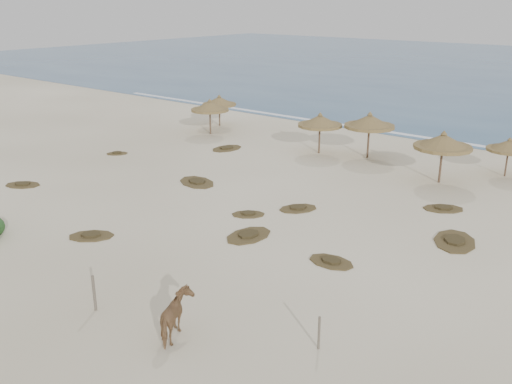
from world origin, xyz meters
TOP-DOWN VIEW (x-y plane):
  - ground at (0.00, 0.00)m, footprint 160.00×160.00m
  - foam_line at (0.00, 26.00)m, footprint 70.00×0.60m
  - palapa_0 at (-15.57, 19.19)m, footprint 3.64×3.64m
  - palapa_1 at (-14.10, 16.50)m, footprint 3.18×3.18m
  - palapa_2 at (-0.85, 17.99)m, footprint 3.53×3.53m
  - palapa_3 at (-4.09, 16.95)m, footprint 3.56×3.56m
  - palapa_4 at (5.10, 15.74)m, footprint 4.31×4.31m
  - palapa_5 at (7.72, 19.49)m, footprint 2.68×2.68m
  - horse at (5.02, -5.22)m, footprint 1.61×1.94m
  - fence_post_near at (1.59, -5.84)m, footprint 0.11×0.11m
  - fence_post_far at (8.86, -2.89)m, footprint 0.11×0.11m
  - scrub_0 at (-13.37, -0.05)m, footprint 2.44×2.18m
  - scrub_1 at (-5.88, 6.67)m, footprint 3.09×2.46m
  - scrub_2 at (-0.18, 4.55)m, footprint 1.95×1.90m
  - scrub_3 at (1.27, 6.80)m, footprint 2.16×2.41m
  - scrub_4 at (5.93, 2.54)m, footprint 1.99×1.32m
  - scrub_5 at (9.08, 7.78)m, footprint 2.66×3.22m
  - scrub_6 at (-9.84, 13.71)m, footprint 1.78×2.58m
  - scrub_7 at (7.07, 11.50)m, footprint 2.45×2.30m
  - scrub_8 at (-14.84, 7.83)m, footprint 1.68×1.71m
  - scrub_9 at (1.55, 2.50)m, footprint 1.71×2.53m
  - scrub_11 at (-3.97, -2.06)m, footprint 2.44×2.37m

SIDE VIEW (x-z plane):
  - ground at x=0.00m, z-range 0.00..0.00m
  - foam_line at x=0.00m, z-range 0.00..0.01m
  - scrub_9 at x=1.55m, z-range -0.03..0.13m
  - scrub_0 at x=-13.37m, z-range -0.03..0.13m
  - scrub_1 at x=-5.88m, z-range -0.03..0.13m
  - scrub_2 at x=-0.18m, z-range -0.03..0.13m
  - scrub_3 at x=1.27m, z-range -0.03..0.13m
  - scrub_4 at x=5.93m, z-range -0.03..0.13m
  - scrub_5 at x=9.08m, z-range -0.03..0.13m
  - scrub_6 at x=-9.84m, z-range -0.03..0.13m
  - scrub_8 at x=-14.84m, z-range -0.03..0.13m
  - scrub_11 at x=-3.97m, z-range -0.03..0.13m
  - scrub_7 at x=7.07m, z-range -0.03..0.13m
  - fence_post_far at x=8.86m, z-range 0.00..1.12m
  - fence_post_near at x=1.59m, z-range 0.00..1.33m
  - horse at x=5.02m, z-range 0.00..1.50m
  - palapa_5 at x=7.72m, z-range 0.67..3.09m
  - palapa_0 at x=-15.57m, z-range 0.73..3.39m
  - palapa_1 at x=-14.10m, z-range 0.78..3.59m
  - palapa_3 at x=-4.09m, z-range 0.80..3.68m
  - palapa_4 at x=5.10m, z-range 0.86..3.98m
  - palapa_2 at x=-0.85m, z-range 0.87..4.04m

